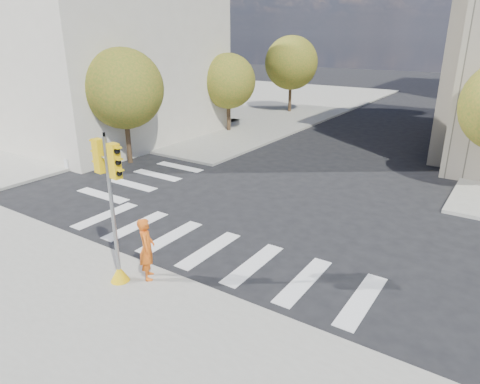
# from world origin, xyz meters

# --- Properties ---
(ground) EXTENTS (160.00, 160.00, 0.00)m
(ground) POSITION_xyz_m (0.00, 0.00, 0.00)
(ground) COLOR black
(ground) RESTS_ON ground
(sidewalk_far_left) EXTENTS (28.00, 40.00, 0.15)m
(sidewalk_far_left) POSITION_xyz_m (-20.00, 26.00, 0.07)
(sidewalk_far_left) COLOR gray
(sidewalk_far_left) RESTS_ON ground
(classical_building) EXTENTS (19.00, 15.00, 12.70)m
(classical_building) POSITION_xyz_m (-20.00, 8.00, 6.44)
(classical_building) COLOR beige
(classical_building) RESTS_ON ground
(tree_lw_near) EXTENTS (4.40, 4.40, 6.41)m
(tree_lw_near) POSITION_xyz_m (-10.50, 4.00, 4.20)
(tree_lw_near) COLOR #382616
(tree_lw_near) RESTS_ON ground
(tree_lw_mid) EXTENTS (4.00, 4.00, 5.77)m
(tree_lw_mid) POSITION_xyz_m (-10.50, 14.00, 3.76)
(tree_lw_mid) COLOR #382616
(tree_lw_mid) RESTS_ON ground
(tree_lw_far) EXTENTS (4.80, 4.80, 6.95)m
(tree_lw_far) POSITION_xyz_m (-10.50, 24.00, 4.54)
(tree_lw_far) COLOR #382616
(tree_lw_far) RESTS_ON ground
(traffic_signal) EXTENTS (1.08, 0.56, 4.48)m
(traffic_signal) POSITION_xyz_m (-0.97, -5.21, 2.05)
(traffic_signal) COLOR gold
(traffic_signal) RESTS_ON sidewalk_near
(photographer) EXTENTS (0.82, 0.83, 1.93)m
(photographer) POSITION_xyz_m (-0.39, -4.60, 1.12)
(photographer) COLOR orange
(photographer) RESTS_ON sidewalk_near
(planter_wall) EXTENTS (5.98, 1.44, 0.50)m
(planter_wall) POSITION_xyz_m (-15.00, 1.66, 0.40)
(planter_wall) COLOR silver
(planter_wall) RESTS_ON sidewalk_left_near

